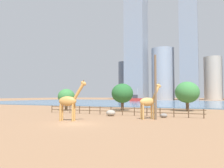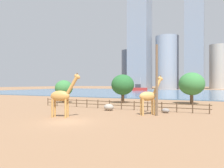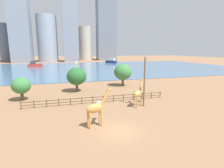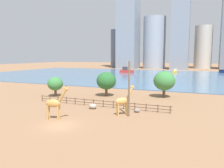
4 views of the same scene
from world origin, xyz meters
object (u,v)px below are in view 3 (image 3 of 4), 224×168
object	(u,v)px
utility_pole	(144,82)
boat_tug	(76,63)
boulder_near_fence	(139,100)
boat_sailboat	(112,61)
tree_left_large	(21,86)
tree_center_broad	(77,76)
giraffe_tall	(96,108)
boat_ferry	(35,65)
tree_right_tall	(123,72)
boulder_by_pole	(99,103)
giraffe_companion	(138,93)

from	to	relation	value
utility_pole	boat_tug	size ratio (longest dim) A/B	1.74
boulder_near_fence	boat_sailboat	distance (m)	100.03
boulder_near_fence	boat_tug	bearing A→B (deg)	92.63
boat_tug	tree_left_large	bearing A→B (deg)	-1.51
tree_center_broad	boat_sailboat	world-z (taller)	boat_sailboat
boulder_near_fence	boat_tug	xyz separation A→B (m)	(-4.16, 90.76, 0.58)
boulder_near_fence	boat_sailboat	world-z (taller)	boat_sailboat
giraffe_tall	boat_ferry	bearing A→B (deg)	88.85
boulder_near_fence	boat_ferry	distance (m)	84.10
boulder_near_fence	boat_tug	world-z (taller)	boat_tug
tree_center_broad	tree_right_tall	world-z (taller)	tree_right_tall
boulder_by_pole	tree_left_large	distance (m)	15.66
giraffe_companion	boat_tug	xyz separation A→B (m)	(-2.68, 93.42, -1.40)
giraffe_companion	tree_left_large	xyz separation A→B (m)	(-19.92, 9.52, 0.61)
giraffe_tall	boulder_by_pole	bearing A→B (deg)	62.43
tree_left_large	tree_center_broad	size ratio (longest dim) A/B	0.80
boulder_near_fence	tree_right_tall	size ratio (longest dim) A/B	0.17
tree_left_large	boat_sailboat	size ratio (longest dim) A/B	0.53
tree_center_broad	boat_ferry	world-z (taller)	boat_ferry
boulder_near_fence	boulder_by_pole	distance (m)	7.89
tree_left_large	boat_ferry	xyz separation A→B (m)	(-7.22, 72.21, -1.55)
utility_pole	giraffe_companion	bearing A→B (deg)	169.85
boulder_near_fence	boat_ferry	world-z (taller)	boat_ferry
boulder_by_pole	boat_sailboat	bearing A→B (deg)	72.86
giraffe_tall	boat_ferry	size ratio (longest dim) A/B	0.63
giraffe_companion	tree_center_broad	distance (m)	16.85
giraffe_tall	tree_left_large	bearing A→B (deg)	113.42
utility_pole	boat_tug	world-z (taller)	utility_pole
boat_ferry	boat_tug	bearing A→B (deg)	12.46
boat_tug	boat_sailboat	bearing A→B (deg)	114.30
boat_sailboat	boat_ferry	bearing A→B (deg)	68.23
boat_sailboat	tree_center_broad	bearing A→B (deg)	117.39
giraffe_tall	boat_tug	xyz separation A→B (m)	(5.74, 99.38, -1.53)
utility_pole	boulder_near_fence	xyz separation A→B (m)	(0.49, 2.84, -3.92)
boulder_near_fence	tree_center_broad	world-z (taller)	tree_center_broad
utility_pole	boat_tug	distance (m)	93.73
giraffe_companion	boat_sailboat	size ratio (longest dim) A/B	0.57
utility_pole	tree_left_large	bearing A→B (deg)	155.13
giraffe_tall	tree_right_tall	size ratio (longest dim) A/B	0.86
giraffe_tall	boulder_by_pole	world-z (taller)	giraffe_tall
utility_pole	boat_ferry	bearing A→B (deg)	108.95
tree_right_tall	boat_sailboat	world-z (taller)	boat_sailboat
tree_right_tall	boat_sailboat	distance (m)	85.10
giraffe_companion	boulder_near_fence	xyz separation A→B (m)	(1.48, 2.66, -1.98)
giraffe_tall	boulder_near_fence	bearing A→B (deg)	27.81
giraffe_companion	boulder_by_pole	size ratio (longest dim) A/B	3.39
giraffe_companion	tree_left_large	size ratio (longest dim) A/B	1.08
tree_center_broad	utility_pole	bearing A→B (deg)	-54.69
tree_right_tall	tree_center_broad	bearing A→B (deg)	-164.62
boulder_near_fence	utility_pole	bearing A→B (deg)	-99.78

